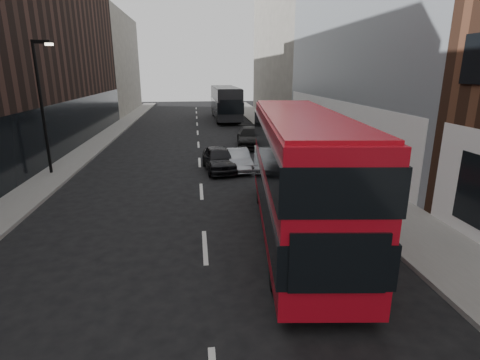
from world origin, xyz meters
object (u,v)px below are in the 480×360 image
object	(u,v)px
red_bus	(299,170)
car_c	(250,137)
street_lamp	(42,99)
car_b	(238,159)
grey_bus	(225,102)
car_a	(219,159)

from	to	relation	value
red_bus	car_c	distance (m)	16.47
car_c	street_lamp	bearing A→B (deg)	-145.07
street_lamp	red_bus	world-z (taller)	street_lamp
red_bus	car_b	xyz separation A→B (m)	(-1.02, 9.47, -1.80)
red_bus	grey_bus	bearing A→B (deg)	96.11
red_bus	car_b	size ratio (longest dim) A/B	2.96
car_b	car_c	distance (m)	7.13
red_bus	car_c	xyz separation A→B (m)	(0.75, 16.37, -1.69)
street_lamp	car_c	distance (m)	14.45
street_lamp	red_bus	xyz separation A→B (m)	(11.46, -9.47, -1.77)
grey_bus	car_c	distance (m)	16.59
car_a	car_c	distance (m)	7.56
street_lamp	car_b	size ratio (longest dim) A/B	1.90
street_lamp	grey_bus	world-z (taller)	street_lamp
grey_bus	car_a	bearing A→B (deg)	-96.43
car_a	car_c	size ratio (longest dim) A/B	0.83
grey_bus	red_bus	bearing A→B (deg)	-91.14
grey_bus	car_b	bearing A→B (deg)	-93.75
street_lamp	car_a	distance (m)	9.96
grey_bus	car_c	xyz separation A→B (m)	(0.58, -16.52, -1.33)
car_b	car_a	bearing A→B (deg)	-178.18
street_lamp	car_c	size ratio (longest dim) A/B	1.41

